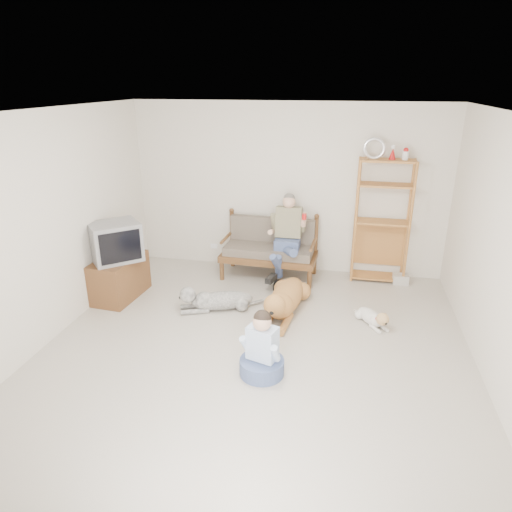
% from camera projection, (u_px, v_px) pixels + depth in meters
% --- Properties ---
extents(floor, '(5.50, 5.50, 0.00)m').
position_uv_depth(floor, '(253.00, 357.00, 5.27)').
color(floor, beige).
rests_on(floor, ground).
extents(ceiling, '(5.50, 5.50, 0.00)m').
position_uv_depth(ceiling, '(252.00, 113.00, 4.29)').
color(ceiling, silver).
rests_on(ceiling, ground).
extents(wall_back, '(5.00, 0.00, 5.00)m').
position_uv_depth(wall_back, '(287.00, 189.00, 7.30)').
color(wall_back, beige).
rests_on(wall_back, ground).
extents(wall_front, '(5.00, 0.00, 5.00)m').
position_uv_depth(wall_front, '(140.00, 433.00, 2.27)').
color(wall_front, beige).
rests_on(wall_front, ground).
extents(wall_left, '(0.00, 5.50, 5.50)m').
position_uv_depth(wall_left, '(40.00, 232.00, 5.24)').
color(wall_left, beige).
rests_on(wall_left, ground).
extents(wall_right, '(0.00, 5.50, 5.50)m').
position_uv_depth(wall_right, '(510.00, 265.00, 4.32)').
color(wall_right, beige).
rests_on(wall_right, ground).
extents(loveseat, '(1.53, 0.76, 0.95)m').
position_uv_depth(loveseat, '(270.00, 247.00, 7.31)').
color(loveseat, brown).
rests_on(loveseat, ground).
extents(man, '(0.52, 0.75, 1.21)m').
position_uv_depth(man, '(285.00, 244.00, 7.00)').
color(man, '#536299').
rests_on(man, loveseat).
extents(etagere, '(0.85, 0.37, 2.22)m').
position_uv_depth(etagere, '(382.00, 220.00, 6.97)').
color(etagere, '#BB7D3B').
rests_on(etagere, ground).
extents(book_stack, '(0.24, 0.18, 0.15)m').
position_uv_depth(book_stack, '(400.00, 279.00, 7.14)').
color(book_stack, silver).
rests_on(book_stack, ground).
extents(tv_stand, '(0.58, 0.94, 0.60)m').
position_uv_depth(tv_stand, '(119.00, 278.00, 6.63)').
color(tv_stand, brown).
rests_on(tv_stand, ground).
extents(crt_tv, '(0.83, 0.83, 0.54)m').
position_uv_depth(crt_tv, '(115.00, 242.00, 6.38)').
color(crt_tv, gray).
rests_on(crt_tv, tv_stand).
extents(wall_outlet, '(0.12, 0.02, 0.08)m').
position_uv_depth(wall_outlet, '(214.00, 246.00, 7.89)').
color(wall_outlet, white).
rests_on(wall_outlet, ground).
extents(golden_retriever, '(0.53, 1.64, 0.50)m').
position_uv_depth(golden_retriever, '(284.00, 299.00, 6.19)').
color(golden_retriever, '#C07C42').
rests_on(golden_retriever, ground).
extents(shaggy_dog, '(1.16, 0.59, 0.37)m').
position_uv_depth(shaggy_dog, '(214.00, 300.00, 6.30)').
color(shaggy_dog, silver).
rests_on(shaggy_dog, ground).
extents(terrier, '(0.45, 0.59, 0.26)m').
position_uv_depth(terrier, '(374.00, 318.00, 5.91)').
color(terrier, white).
rests_on(terrier, ground).
extents(child, '(0.49, 0.49, 0.77)m').
position_uv_depth(child, '(262.00, 352.00, 4.88)').
color(child, '#536299').
rests_on(child, ground).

